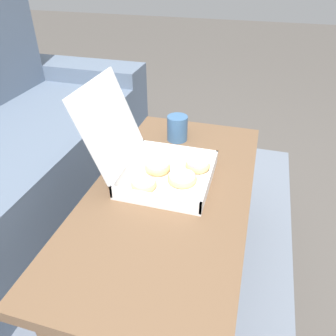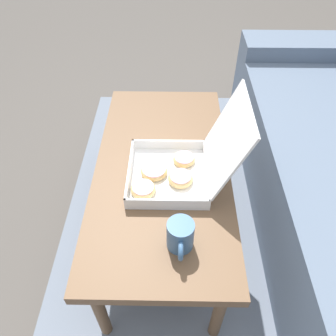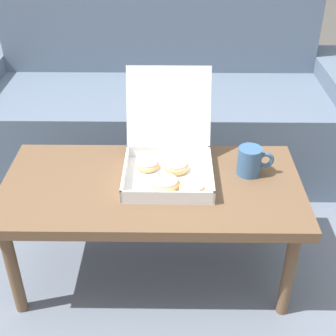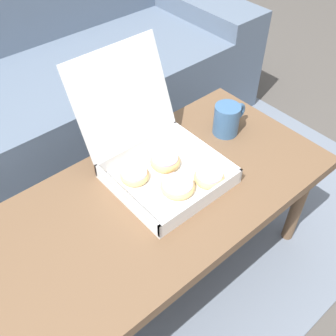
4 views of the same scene
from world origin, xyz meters
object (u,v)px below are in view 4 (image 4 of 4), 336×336
(couch, at_px, (28,95))
(coffee_mug, at_px, (227,119))
(coffee_table, at_px, (159,203))
(pastry_box, at_px, (160,157))

(couch, bearing_deg, coffee_mug, -66.51)
(coffee_table, bearing_deg, couch, 90.00)
(couch, distance_m, coffee_mug, 0.93)
(couch, bearing_deg, pastry_box, -85.66)
(pastry_box, relative_size, coffee_mug, 3.12)
(coffee_table, bearing_deg, coffee_mug, 10.68)
(couch, relative_size, coffee_mug, 16.08)
(couch, xyz_separation_m, pastry_box, (0.06, -0.84, 0.18))
(couch, distance_m, coffee_table, 0.91)
(coffee_table, bearing_deg, pastry_box, 46.82)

